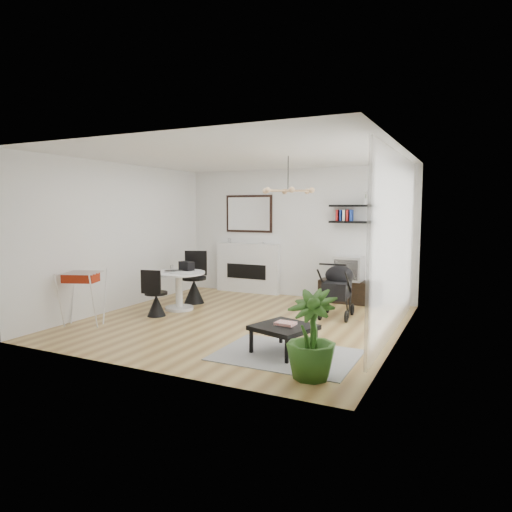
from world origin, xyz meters
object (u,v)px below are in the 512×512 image
at_px(crt_tv, 349,268).
at_px(stroller, 337,292).
at_px(dining_table, 179,285).
at_px(fireplace, 248,262).
at_px(drying_rack, 83,297).
at_px(tv_console, 350,292).
at_px(potted_plant, 311,335).
at_px(coffee_table, 284,328).

bearing_deg(crt_tv, stroller, -84.19).
bearing_deg(dining_table, fireplace, 80.59).
height_order(crt_tv, stroller, stroller).
bearing_deg(drying_rack, tv_console, 26.43).
bearing_deg(drying_rack, potted_plant, -28.43).
bearing_deg(stroller, drying_rack, -150.17).
xyz_separation_m(crt_tv, stroller, (0.12, -1.22, -0.26)).
bearing_deg(stroller, coffee_table, -96.04).
relative_size(tv_console, crt_tv, 2.15).
relative_size(dining_table, potted_plant, 0.98).
distance_m(fireplace, coffee_table, 4.35).
distance_m(dining_table, drying_rack, 1.76).
relative_size(drying_rack, potted_plant, 0.89).
bearing_deg(stroller, tv_console, 89.98).
height_order(fireplace, crt_tv, fireplace).
bearing_deg(coffee_table, tv_console, 90.37).
distance_m(tv_console, crt_tv, 0.47).
relative_size(tv_console, coffee_table, 1.37).
relative_size(fireplace, tv_console, 1.81).
bearing_deg(dining_table, drying_rack, -113.70).
bearing_deg(dining_table, potted_plant, -33.53).
bearing_deg(fireplace, dining_table, -99.41).
bearing_deg(fireplace, crt_tv, -3.61).
bearing_deg(coffee_table, fireplace, 123.03).
xyz_separation_m(dining_table, stroller, (2.78, 0.75, -0.04)).
xyz_separation_m(tv_console, drying_rack, (-3.40, -3.59, 0.24)).
bearing_deg(tv_console, potted_plant, -81.42).
bearing_deg(crt_tv, tv_console, 5.74).
xyz_separation_m(stroller, potted_plant, (0.54, -2.95, 0.07)).
bearing_deg(crt_tv, drying_rack, -133.18).
relative_size(tv_console, stroller, 1.20).
xyz_separation_m(crt_tv, potted_plant, (0.66, -4.17, -0.20)).
relative_size(drying_rack, stroller, 0.88).
height_order(tv_console, coffee_table, tv_console).
bearing_deg(dining_table, coffee_table, -29.17).
distance_m(drying_rack, potted_plant, 4.07).
bearing_deg(stroller, fireplace, 146.35).
xyz_separation_m(tv_console, stroller, (0.09, -1.22, 0.20)).
relative_size(fireplace, drying_rack, 2.47).
height_order(tv_console, potted_plant, potted_plant).
bearing_deg(tv_console, coffee_table, -89.63).
relative_size(fireplace, stroller, 2.18).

